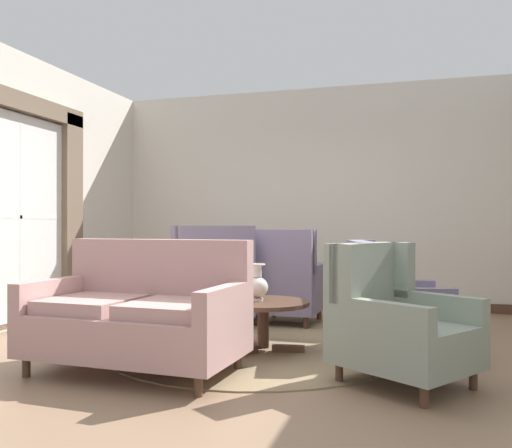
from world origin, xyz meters
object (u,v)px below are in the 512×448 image
object	(u,v)px
porcelain_vase	(257,286)
armchair_back_corner	(287,284)
settee	(139,317)
armchair_beside_settee	(395,323)
armchair_far_left	(388,303)
armchair_near_sideboard	(206,286)
coffee_table	(263,311)

from	to	relation	value
porcelain_vase	armchair_back_corner	bearing A→B (deg)	92.33
settee	armchair_beside_settee	distance (m)	1.89
porcelain_vase	armchair_far_left	xyz separation A→B (m)	(1.10, 0.36, -0.16)
armchair_far_left	armchair_beside_settee	world-z (taller)	armchair_beside_settee
armchair_back_corner	armchair_near_sideboard	size ratio (longest dim) A/B	0.90
coffee_table	settee	xyz separation A→B (m)	(-0.74, -0.86, 0.06)
settee	armchair_back_corner	xyz separation A→B (m)	(0.63, 2.25, 0.04)
armchair_back_corner	porcelain_vase	bearing A→B (deg)	94.72
armchair_near_sideboard	armchair_back_corner	bearing A→B (deg)	170.67
porcelain_vase	armchair_beside_settee	distance (m)	1.36
armchair_near_sideboard	settee	bearing A→B (deg)	46.47
settee	armchair_beside_settee	bearing A→B (deg)	9.79
coffee_table	armchair_back_corner	world-z (taller)	armchair_back_corner
porcelain_vase	armchair_back_corner	xyz separation A→B (m)	(-0.06, 1.39, -0.13)
armchair_beside_settee	armchair_near_sideboard	xyz separation A→B (m)	(-1.99, 1.45, 0.04)
coffee_table	armchair_beside_settee	bearing A→B (deg)	-29.44
porcelain_vase	settee	bearing A→B (deg)	-128.53
porcelain_vase	armchair_near_sideboard	xyz separation A→B (m)	(-0.80, 0.80, -0.12)
settee	armchair_far_left	world-z (taller)	settee
armchair_far_left	armchair_beside_settee	distance (m)	1.02
porcelain_vase	armchair_far_left	distance (m)	1.17
armchair_far_left	armchair_near_sideboard	xyz separation A→B (m)	(-1.90, 0.44, 0.04)
armchair_far_left	armchair_near_sideboard	size ratio (longest dim) A/B	0.82
coffee_table	armchair_beside_settee	distance (m)	1.30
armchair_beside_settee	settee	bearing A→B (deg)	131.14
armchair_far_left	armchair_back_corner	world-z (taller)	armchair_back_corner
coffee_table	armchair_far_left	bearing A→B (deg)	19.68
armchair_beside_settee	armchair_near_sideboard	world-z (taller)	armchair_near_sideboard
armchair_far_left	settee	bearing A→B (deg)	111.04
armchair_back_corner	armchair_beside_settee	bearing A→B (deg)	123.84
settee	armchair_near_sideboard	distance (m)	1.67
coffee_table	settee	distance (m)	1.13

